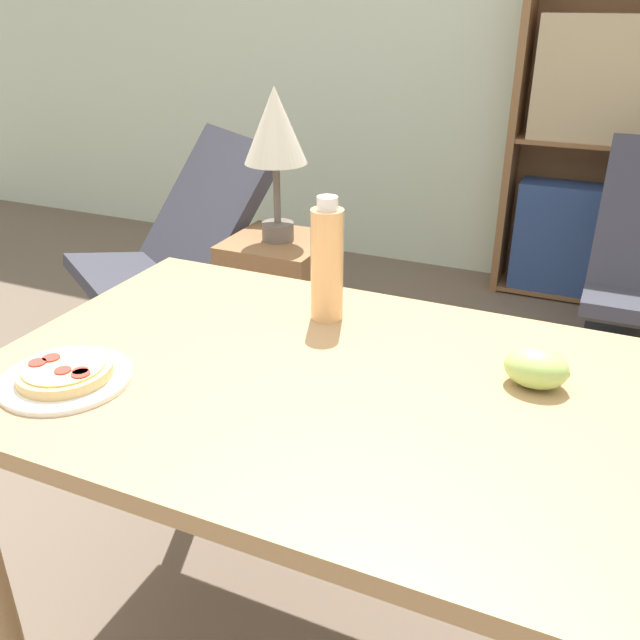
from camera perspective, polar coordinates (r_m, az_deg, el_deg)
wall_back at (r=3.61m, az=16.11°, el=23.58°), size 8.00×0.05×2.60m
dining_table at (r=1.30m, az=-0.80°, el=-8.55°), size 1.20×0.81×0.75m
pizza_on_plate at (r=1.30m, az=-20.65°, el=-4.33°), size 0.23×0.23×0.04m
grape_bunch at (r=1.25m, az=17.77°, el=-3.83°), size 0.11×0.09×0.07m
drink_bottle at (r=1.41m, az=0.60°, el=4.83°), size 0.07×0.07×0.27m
lounge_chair_near at (r=2.84m, az=-12.20°, el=2.48°), size 0.90×0.98×0.88m
bookshelf at (r=3.47m, az=21.73°, el=12.67°), size 0.73×0.26×1.53m
side_table at (r=2.49m, az=-3.36°, el=0.14°), size 0.34×0.34×0.61m
table_lamp at (r=2.28m, az=-3.80°, el=15.43°), size 0.21×0.21×0.51m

